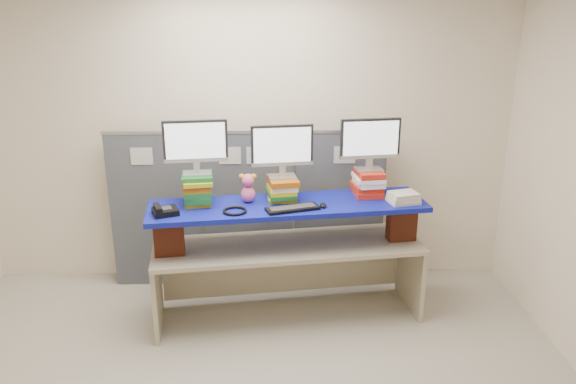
{
  "coord_description": "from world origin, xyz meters",
  "views": [
    {
      "loc": [
        0.25,
        -3.21,
        2.61
      ],
      "look_at": [
        0.36,
        1.14,
        1.15
      ],
      "focal_mm": 35.0,
      "sensor_mm": 36.0,
      "label": 1
    }
  ],
  "objects_px": {
    "blue_board": "(288,206)",
    "keyboard": "(293,208)",
    "monitor_center": "(282,148)",
    "desk": "(288,259)",
    "monitor_left": "(196,144)",
    "desk_phone": "(164,211)",
    "monitor_right": "(370,141)"
  },
  "relations": [
    {
      "from": "blue_board",
      "to": "monitor_right",
      "type": "xyz_separation_m",
      "value": [
        0.69,
        0.21,
        0.49
      ]
    },
    {
      "from": "desk_phone",
      "to": "monitor_right",
      "type": "bearing_deg",
      "value": -7.6
    },
    {
      "from": "monitor_center",
      "to": "keyboard",
      "type": "relative_size",
      "value": 1.14
    },
    {
      "from": "monitor_center",
      "to": "blue_board",
      "type": "bearing_deg",
      "value": -75.58
    },
    {
      "from": "blue_board",
      "to": "monitor_right",
      "type": "height_order",
      "value": "monitor_right"
    },
    {
      "from": "desk",
      "to": "blue_board",
      "type": "height_order",
      "value": "blue_board"
    },
    {
      "from": "desk",
      "to": "keyboard",
      "type": "distance_m",
      "value": 0.54
    },
    {
      "from": "monitor_center",
      "to": "monitor_left",
      "type": "bearing_deg",
      "value": 180.0
    },
    {
      "from": "desk",
      "to": "monitor_left",
      "type": "xyz_separation_m",
      "value": [
        -0.74,
        0.02,
        1.0
      ]
    },
    {
      "from": "monitor_left",
      "to": "desk_phone",
      "type": "bearing_deg",
      "value": -140.71
    },
    {
      "from": "monitor_center",
      "to": "keyboard",
      "type": "distance_m",
      "value": 0.51
    },
    {
      "from": "desk",
      "to": "keyboard",
      "type": "xyz_separation_m",
      "value": [
        0.03,
        -0.15,
        0.52
      ]
    },
    {
      "from": "desk",
      "to": "desk_phone",
      "type": "height_order",
      "value": "desk_phone"
    },
    {
      "from": "monitor_center",
      "to": "desk",
      "type": "bearing_deg",
      "value": -75.58
    },
    {
      "from": "monitor_center",
      "to": "desk_phone",
      "type": "xyz_separation_m",
      "value": [
        -0.93,
        -0.34,
        -0.41
      ]
    },
    {
      "from": "blue_board",
      "to": "keyboard",
      "type": "bearing_deg",
      "value": -85.39
    },
    {
      "from": "blue_board",
      "to": "desk_phone",
      "type": "height_order",
      "value": "desk_phone"
    },
    {
      "from": "desk",
      "to": "keyboard",
      "type": "bearing_deg",
      "value": -85.39
    },
    {
      "from": "monitor_left",
      "to": "monitor_right",
      "type": "bearing_deg",
      "value": 0.0
    },
    {
      "from": "monitor_right",
      "to": "keyboard",
      "type": "xyz_separation_m",
      "value": [
        -0.66,
        -0.36,
        -0.46
      ]
    },
    {
      "from": "desk",
      "to": "monitor_right",
      "type": "xyz_separation_m",
      "value": [
        0.69,
        0.21,
        0.97
      ]
    },
    {
      "from": "monitor_center",
      "to": "monitor_right",
      "type": "xyz_separation_m",
      "value": [
        0.74,
        0.1,
        0.03
      ]
    },
    {
      "from": "monitor_left",
      "to": "desk_phone",
      "type": "height_order",
      "value": "monitor_left"
    },
    {
      "from": "desk_phone",
      "to": "blue_board",
      "type": "bearing_deg",
      "value": -9.17
    },
    {
      "from": "monitor_center",
      "to": "keyboard",
      "type": "height_order",
      "value": "monitor_center"
    },
    {
      "from": "monitor_left",
      "to": "monitor_right",
      "type": "xyz_separation_m",
      "value": [
        1.43,
        0.19,
        -0.03
      ]
    },
    {
      "from": "monitor_left",
      "to": "blue_board",
      "type": "bearing_deg",
      "value": -9.25
    },
    {
      "from": "monitor_left",
      "to": "desk_phone",
      "type": "distance_m",
      "value": 0.58
    },
    {
      "from": "blue_board",
      "to": "keyboard",
      "type": "height_order",
      "value": "keyboard"
    },
    {
      "from": "blue_board",
      "to": "monitor_left",
      "type": "distance_m",
      "value": 0.9
    },
    {
      "from": "blue_board",
      "to": "keyboard",
      "type": "xyz_separation_m",
      "value": [
        0.03,
        -0.15,
        0.03
      ]
    },
    {
      "from": "monitor_left",
      "to": "keyboard",
      "type": "height_order",
      "value": "monitor_left"
    }
  ]
}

